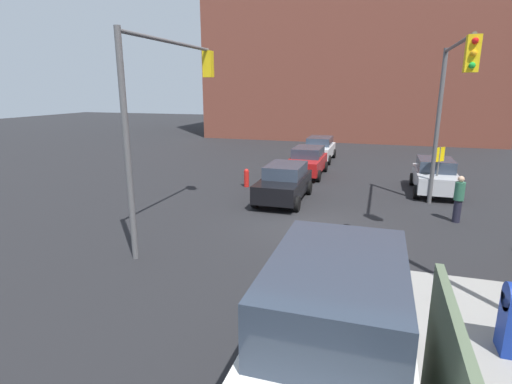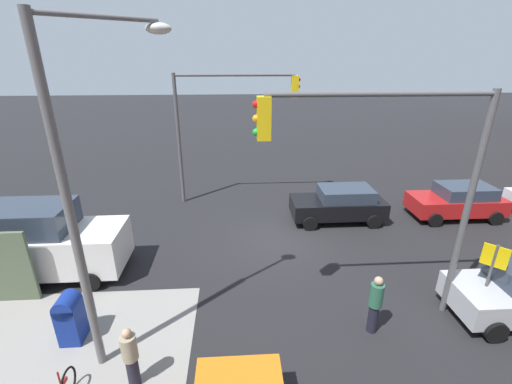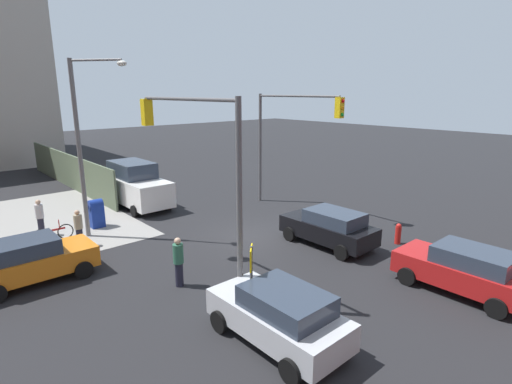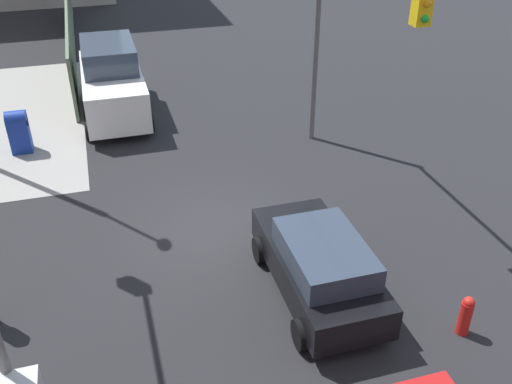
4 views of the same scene
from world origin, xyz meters
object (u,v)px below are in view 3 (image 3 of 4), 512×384
coupe_black (329,227)px  hatchback_orange (31,260)px  coupe_red (464,269)px  pedestrian_crossing (79,227)px  fire_hydrant (398,233)px  hatchback_silver (279,314)px  traffic_signal_se_corner (289,128)px  street_lamp_corner (85,136)px  mailbox_blue (96,212)px  pedestrian_walking_north (40,217)px  bicycle_leaning_on_fence (54,234)px  van_white_delivery (136,185)px  traffic_signal_nw_corner (195,153)px  pedestrian_waiting (179,261)px

coupe_black → hatchback_orange: same height
coupe_red → pedestrian_crossing: pedestrian_crossing is taller
fire_hydrant → coupe_black: size_ratio=0.22×
hatchback_silver → coupe_red: same height
traffic_signal_se_corner → street_lamp_corner: bearing=74.7°
hatchback_silver → coupe_red: 6.96m
traffic_signal_se_corner → mailbox_blue: (4.05, 9.50, -3.90)m
traffic_signal_se_corner → pedestrian_walking_north: (4.65, 11.90, -3.76)m
traffic_signal_se_corner → bicycle_leaning_on_fence: traffic_signal_se_corner is taller
van_white_delivery → traffic_signal_nw_corner: bearing=165.9°
coupe_black → pedestrian_waiting: (1.06, 6.95, 0.09)m
coupe_black → bicycle_leaning_on_fence: 12.46m
pedestrian_walking_north → fire_hydrant: bearing=-4.0°
fire_hydrant → bicycle_leaning_on_fence: (10.60, 11.40, -0.14)m
mailbox_blue → hatchback_silver: size_ratio=0.35×
traffic_signal_nw_corner → coupe_black: (-0.82, -6.25, -3.81)m
pedestrian_waiting → street_lamp_corner: bearing=55.4°
pedestrian_waiting → pedestrian_crossing: bearing=64.1°
traffic_signal_nw_corner → pedestrian_crossing: size_ratio=3.97×
mailbox_blue → coupe_red: size_ratio=0.34×
pedestrian_crossing → pedestrian_waiting: size_ratio=0.91×
van_white_delivery → street_lamp_corner: bearing=133.4°
fire_hydrant → pedestrian_waiting: 9.88m
street_lamp_corner → pedestrian_waiting: 7.87m
traffic_signal_nw_corner → hatchback_orange: 7.08m
street_lamp_corner → pedestrian_crossing: street_lamp_corner is taller
fire_hydrant → bicycle_leaning_on_fence: size_ratio=0.54×
street_lamp_corner → hatchback_silver: size_ratio=1.97×
mailbox_blue → coupe_black: 11.46m
street_lamp_corner → pedestrian_waiting: street_lamp_corner is taller
traffic_signal_se_corner → fire_hydrant: size_ratio=6.91×
traffic_signal_nw_corner → pedestrian_crossing: traffic_signal_nw_corner is taller
pedestrian_crossing → bicycle_leaning_on_fence: (1.40, 0.70, -0.50)m
street_lamp_corner → fire_hydrant: street_lamp_corner is taller
coupe_red → bicycle_leaning_on_fence: bearing=31.9°
traffic_signal_nw_corner → pedestrian_walking_north: size_ratio=3.75×
hatchback_orange → bicycle_leaning_on_fence: hatchback_orange is taller
coupe_red → pedestrian_waiting: size_ratio=2.35×
fire_hydrant → hatchback_silver: size_ratio=0.23×
coupe_red → hatchback_silver: bearing=72.1°
mailbox_blue → bicycle_leaning_on_fence: bearing=105.3°
pedestrian_waiting → hatchback_silver: bearing=-123.9°
traffic_signal_nw_corner → street_lamp_corner: size_ratio=0.81×
hatchback_silver → hatchback_orange: 9.29m
traffic_signal_se_corner → van_white_delivery: 9.55m
hatchback_silver → pedestrian_crossing: pedestrian_crossing is taller
fire_hydrant → hatchback_orange: (6.75, 13.14, 0.36)m
traffic_signal_se_corner → fire_hydrant: traffic_signal_se_corner is taller
fire_hydrant → van_white_delivery: 14.78m
traffic_signal_se_corner → mailbox_blue: bearing=66.9°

